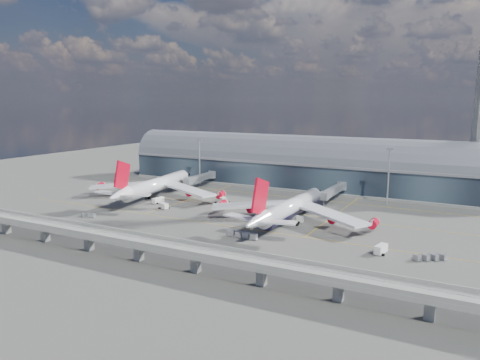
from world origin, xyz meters
The scene contains 19 objects.
ground centered at (0.00, 0.00, 0.00)m, with size 500.00×500.00×0.00m, color #474744.
taxi_lines centered at (0.00, 22.11, 0.01)m, with size 200.00×80.12×0.01m.
terminal centered at (0.00, 77.99, 11.34)m, with size 200.00×30.00×28.00m.
guideway centered at (0.00, -55.00, 5.29)m, with size 220.00×8.50×7.20m.
floodlight_mast_left centered at (-50.00, 55.00, 13.63)m, with size 3.00×0.70×25.70m.
floodlight_mast_right centered at (50.00, 55.00, 13.63)m, with size 3.00×0.70×25.70m.
airliner_left centered at (-50.60, 16.79, 6.32)m, with size 68.91×72.51×22.12m.
airliner_right centered at (23.14, 5.27, 5.69)m, with size 66.10×69.06×21.96m.
jet_bridge_left centered at (-47.45, 53.12, 5.18)m, with size 4.40×28.00×7.25m.
jet_bridge_right centered at (26.67, 51.18, 5.18)m, with size 4.40×32.00×7.25m.
service_truck_0 centered at (-42.89, 9.22, 1.32)m, with size 2.73×6.35×2.55m.
service_truck_1 centered at (-33.50, 1.13, 1.28)m, with size 4.81×3.43×2.54m.
service_truck_2 centered at (24.25, 6.85, 1.41)m, with size 7.73×3.38×2.71m.
service_truck_3 centered at (61.69, -15.50, 1.43)m, with size 3.29×6.09×2.79m.
service_truck_4 centered at (34.56, 20.84, 1.32)m, with size 2.90×4.82×2.62m.
service_truck_5 centered at (-16.69, 22.38, 1.56)m, with size 6.39×5.94×3.06m.
cargo_train_0 centered at (-51.27, -24.93, 0.78)m, with size 6.79×3.22×1.49m.
cargo_train_1 centered at (16.48, -20.85, 1.00)m, with size 11.56×2.24×1.92m.
cargo_train_2 centered at (75.76, -14.99, 0.90)m, with size 9.64×6.91×1.73m.
Camera 1 is at (88.38, -157.13, 46.66)m, focal length 35.00 mm.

